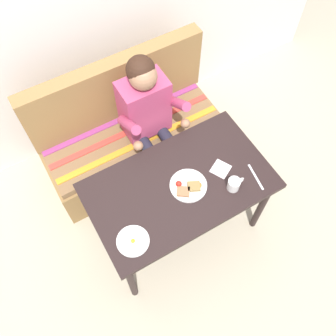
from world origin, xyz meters
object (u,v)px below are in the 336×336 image
knife (256,177)px  person (149,115)px  table (179,190)px  plate_breakfast (188,186)px  couch (131,136)px  plate_eggs (133,241)px  napkin (221,169)px  coffee_mug (234,184)px

knife → person: bearing=123.3°
table → plate_breakfast: 0.11m
couch → plate_eggs: 1.13m
plate_eggs → knife: plate_eggs is taller
couch → knife: (0.46, -0.97, 0.40)m
plate_breakfast → knife: bearing=-20.8°
couch → napkin: couch is taller
table → coffee_mug: bearing=-33.5°
napkin → couch: bearing=110.1°
couch → plate_breakfast: (0.04, -0.81, 0.41)m
coffee_mug → napkin: (0.01, 0.15, -0.04)m
plate_breakfast → knife: 0.45m
table → plate_eggs: 0.48m
couch → napkin: bearing=-69.9°
couch → coffee_mug: 1.09m
table → couch: 0.83m
couch → coffee_mug: couch is taller
plate_breakfast → napkin: bearing=1.2°
coffee_mug → plate_breakfast: bearing=149.4°
table → coffee_mug: (0.29, -0.19, 0.13)m
coffee_mug → napkin: 0.16m
couch → knife: bearing=-64.6°
table → napkin: napkin is taller
plate_breakfast → coffee_mug: bearing=-30.6°
coffee_mug → knife: (0.17, -0.01, -0.04)m
plate_breakfast → knife: (0.42, -0.16, -0.01)m
plate_eggs → knife: bearing=-0.9°
couch → knife: size_ratio=7.20×
table → napkin: (0.29, -0.04, 0.09)m
couch → plate_eggs: size_ratio=7.26×
person → coffee_mug: size_ratio=10.27×
plate_eggs → napkin: (0.73, 0.15, -0.01)m
napkin → person: bearing=107.3°
coffee_mug → person: bearing=103.6°
couch → knife: 1.14m
person → plate_eggs: size_ratio=6.11×
knife → plate_breakfast: bearing=168.0°
couch → person: (0.10, -0.17, 0.41)m
table → knife: bearing=-23.8°
napkin → knife: size_ratio=0.57×
table → plate_breakfast: plate_breakfast is taller
table → coffee_mug: 0.37m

